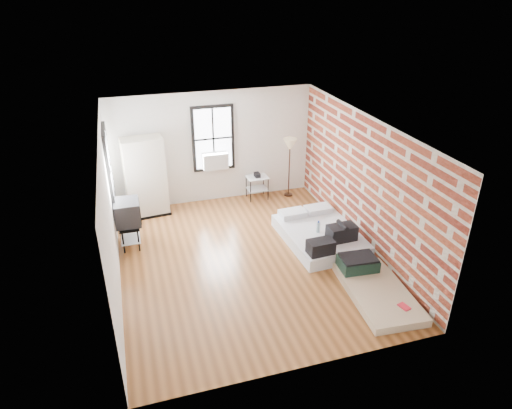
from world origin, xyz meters
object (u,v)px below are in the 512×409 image
object	(u,v)px
tv_stand	(128,214)
wardrobe	(145,177)
mattress_main	(321,234)
floor_lamp	(290,148)
mattress_bare	(373,285)
side_table	(257,181)

from	to	relation	value
tv_stand	wardrobe	bearing A→B (deg)	70.68
mattress_main	floor_lamp	size ratio (longest dim) A/B	1.36
wardrobe	floor_lamp	distance (m)	3.63
mattress_bare	wardrobe	distance (m)	5.71
mattress_bare	tv_stand	bearing A→B (deg)	149.01
mattress_main	tv_stand	world-z (taller)	tv_stand
mattress_bare	floor_lamp	distance (m)	4.47
side_table	floor_lamp	distance (m)	1.19
wardrobe	side_table	world-z (taller)	wardrobe
side_table	tv_stand	xyz separation A→B (m)	(-3.26, -1.42, 0.26)
floor_lamp	mattress_bare	bearing A→B (deg)	-89.38
side_table	tv_stand	bearing A→B (deg)	-156.42
mattress_bare	wardrobe	xyz separation A→B (m)	(-3.66, 4.30, 0.83)
mattress_main	floor_lamp	distance (m)	2.68
tv_stand	floor_lamp	bearing A→B (deg)	18.90
mattress_bare	floor_lamp	size ratio (longest dim) A/B	1.27
side_table	tv_stand	size ratio (longest dim) A/B	0.68
wardrobe	tv_stand	xyz separation A→B (m)	(-0.49, -1.35, -0.21)
mattress_main	floor_lamp	world-z (taller)	floor_lamp
mattress_bare	tv_stand	distance (m)	5.13
wardrobe	tv_stand	size ratio (longest dim) A/B	1.85
floor_lamp	wardrobe	bearing A→B (deg)	180.00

